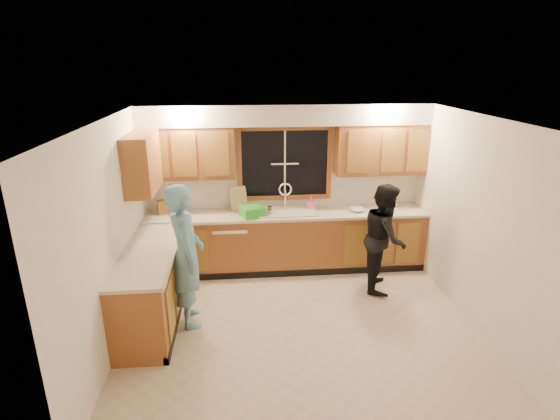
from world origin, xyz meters
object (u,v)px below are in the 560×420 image
(sink, at_px, (287,216))
(knife_block, at_px, (162,207))
(man, at_px, (186,256))
(dish_crate, at_px, (252,211))
(woman, at_px, (385,237))
(soap_bottle, at_px, (311,203))
(stove, at_px, (143,311))
(dishwasher, at_px, (231,246))
(bowl, at_px, (357,210))

(sink, xyz_separation_m, knife_block, (-1.85, 0.08, 0.16))
(man, distance_m, knife_block, 1.53)
(dish_crate, bearing_deg, woman, -18.67)
(knife_block, height_order, soap_bottle, knife_block)
(knife_block, bearing_deg, stove, -112.64)
(knife_block, height_order, dish_crate, knife_block)
(stove, relative_size, knife_block, 4.15)
(stove, xyz_separation_m, man, (0.46, 0.47, 0.44))
(sink, xyz_separation_m, woman, (1.29, -0.74, -0.10))
(dishwasher, xyz_separation_m, bowl, (1.92, -0.05, 0.54))
(sink, relative_size, soap_bottle, 4.06)
(woman, bearing_deg, knife_block, 90.63)
(man, xyz_separation_m, bowl, (2.41, 1.29, 0.06))
(woman, relative_size, knife_block, 7.04)
(dishwasher, relative_size, dish_crate, 2.59)
(stove, xyz_separation_m, soap_bottle, (2.18, 1.92, 0.58))
(knife_block, bearing_deg, woman, -38.63)
(knife_block, bearing_deg, sink, -26.52)
(dishwasher, distance_m, knife_block, 1.18)
(man, height_order, knife_block, man)
(knife_block, bearing_deg, bowl, -26.92)
(stove, distance_m, man, 0.79)
(stove, relative_size, bowl, 4.38)
(woman, bearing_deg, stove, 124.68)
(dishwasher, distance_m, soap_bottle, 1.38)
(woman, relative_size, bowl, 7.43)
(dish_crate, xyz_separation_m, soap_bottle, (0.90, 0.22, 0.03))
(man, distance_m, woman, 2.70)
(bowl, bearing_deg, sink, 176.42)
(knife_block, relative_size, dish_crate, 0.69)
(sink, relative_size, woman, 0.56)
(dishwasher, relative_size, bowl, 3.99)
(dish_crate, relative_size, bowl, 1.54)
(bowl, bearing_deg, soap_bottle, 166.92)
(bowl, bearing_deg, dishwasher, 178.44)
(soap_bottle, bearing_deg, man, -139.98)
(knife_block, xyz_separation_m, soap_bottle, (2.23, 0.01, -0.00))
(sink, distance_m, knife_block, 1.86)
(sink, relative_size, stove, 0.96)
(woman, bearing_deg, bowl, 33.08)
(sink, bearing_deg, man, -134.76)
(sink, xyz_separation_m, dish_crate, (-0.52, -0.13, 0.13))
(stove, distance_m, soap_bottle, 2.96)
(dishwasher, height_order, stove, stove)
(man, height_order, soap_bottle, man)
(sink, bearing_deg, dish_crate, -166.32)
(dishwasher, relative_size, man, 0.46)
(woman, bearing_deg, man, 118.49)
(sink, relative_size, bowl, 4.19)
(dishwasher, relative_size, soap_bottle, 3.87)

